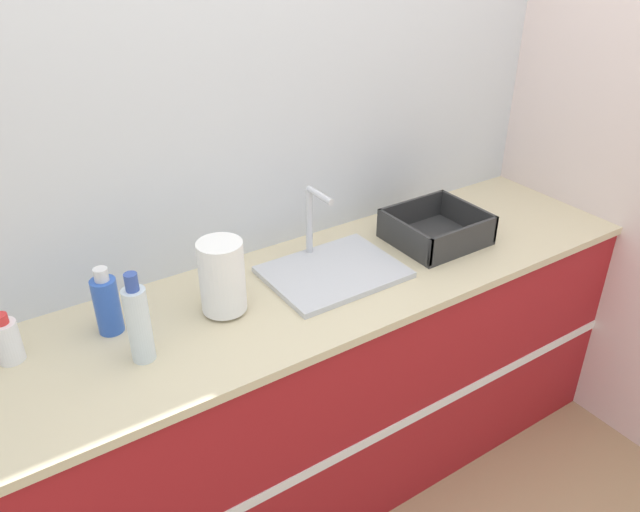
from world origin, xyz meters
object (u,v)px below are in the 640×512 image
at_px(paper_towel_roll, 222,277).
at_px(bottle_blue, 107,304).
at_px(sink, 332,268).
at_px(dish_rack, 436,231).
at_px(bottle_clear, 139,323).
at_px(bottle_white_spray, 7,340).

distance_m(paper_towel_roll, bottle_blue, 0.34).
bearing_deg(sink, bottle_blue, 172.69).
bearing_deg(sink, dish_rack, -1.70).
relative_size(paper_towel_roll, bottle_blue, 1.13).
height_order(paper_towel_roll, dish_rack, paper_towel_roll).
height_order(dish_rack, bottle_blue, bottle_blue).
height_order(sink, bottle_blue, sink).
bearing_deg(bottle_blue, sink, -7.31).
bearing_deg(paper_towel_roll, bottle_clear, -163.46).
xyz_separation_m(bottle_blue, bottle_clear, (0.04, -0.18, 0.03)).
distance_m(bottle_white_spray, bottle_clear, 0.37).
bearing_deg(dish_rack, bottle_white_spray, 175.15).
bearing_deg(bottle_white_spray, dish_rack, -4.85).
bearing_deg(bottle_blue, bottle_white_spray, 176.48).
xyz_separation_m(paper_towel_roll, bottle_blue, (-0.33, 0.09, -0.03)).
relative_size(paper_towel_roll, bottle_white_spray, 1.59).
distance_m(sink, dish_rack, 0.46).
height_order(paper_towel_roll, bottle_blue, paper_towel_roll).
bearing_deg(sink, bottle_white_spray, 173.72).
xyz_separation_m(paper_towel_roll, bottle_clear, (-0.29, -0.09, -0.00)).
height_order(dish_rack, bottle_clear, bottle_clear).
xyz_separation_m(sink, bottle_clear, (-0.70, -0.09, 0.10)).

